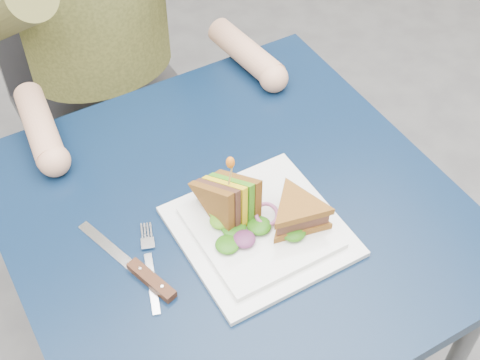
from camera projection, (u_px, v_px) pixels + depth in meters
table at (233, 237)px, 1.21m from camera, size 0.75×0.75×0.73m
chair at (94, 68)px, 1.72m from camera, size 0.42×0.40×0.93m
plate at (260, 230)px, 1.11m from camera, size 0.26×0.26×0.02m
sandwich_flat at (297, 213)px, 1.09m from camera, size 0.14×0.14×0.05m
sandwich_upright at (231, 201)px, 1.09m from camera, size 0.09×0.14×0.14m
fork at (151, 269)px, 1.07m from camera, size 0.07×0.17×0.01m
knife at (143, 273)px, 1.06m from camera, size 0.09×0.22×0.02m
toothpick at (231, 175)px, 1.05m from camera, size 0.01×0.01×0.06m
toothpick_frill at (230, 163)px, 1.03m from camera, size 0.01×0.01×0.02m
lettuce_spill at (260, 216)px, 1.10m from camera, size 0.15×0.13×0.02m
onion_ring at (267, 214)px, 1.10m from camera, size 0.04×0.04×0.02m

